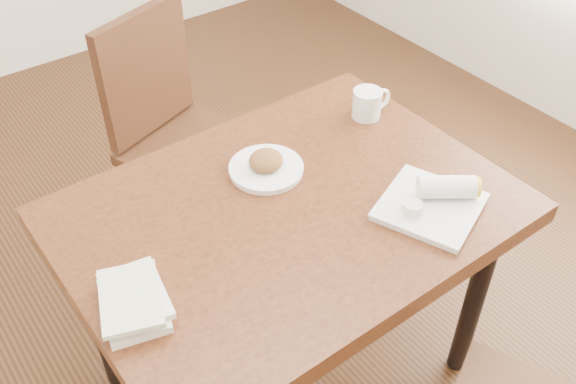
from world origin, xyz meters
TOP-DOWN VIEW (x-y plane):
  - ground at (0.00, 0.00)m, footprint 4.00×5.00m
  - table at (0.00, 0.00)m, footprint 1.15×0.85m
  - chair_far at (0.07, 0.77)m, footprint 0.54×0.54m
  - plate_scone at (0.04, 0.15)m, footprint 0.21×0.21m
  - coffee_mug at (0.45, 0.19)m, footprint 0.13×0.09m
  - plate_burrito at (0.30, -0.23)m, footprint 0.31×0.31m
  - book_stack at (-0.47, -0.06)m, footprint 0.19×0.23m

SIDE VIEW (x-z plane):
  - ground at x=0.00m, z-range -0.01..0.00m
  - chair_far at x=0.07m, z-range 0.07..1.03m
  - table at x=0.00m, z-range 0.29..1.04m
  - plate_scone at x=0.04m, z-range 0.74..0.80m
  - plate_burrito at x=0.30m, z-range 0.73..0.82m
  - book_stack at x=-0.47m, z-range 0.75..0.80m
  - coffee_mug at x=0.45m, z-range 0.75..0.84m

